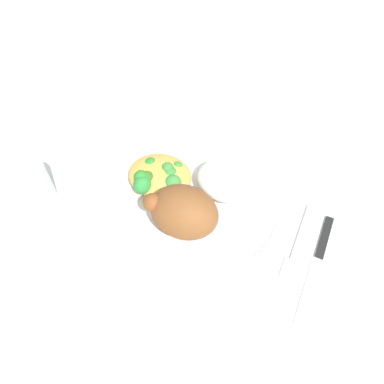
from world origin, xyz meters
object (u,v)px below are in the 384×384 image
object	(u,v)px
water_glass	(31,186)
mac_cheese_with_broccoli	(159,176)
plate	(192,198)
roasted_chicken	(183,212)
fork	(297,244)
rice_pile	(228,179)
knife	(319,257)

from	to	relation	value
water_glass	mac_cheese_with_broccoli	bearing A→B (deg)	-148.86
plate	roasted_chicken	distance (m)	0.08
plate	fork	size ratio (longest dim) A/B	2.09
rice_pile	water_glass	size ratio (longest dim) A/B	1.17
fork	rice_pile	bearing A→B (deg)	-22.04
rice_pile	fork	size ratio (longest dim) A/B	0.72
plate	fork	distance (m)	0.18
water_glass	fork	bearing A→B (deg)	-168.41
roasted_chicken	knife	world-z (taller)	roasted_chicken
rice_pile	knife	size ratio (longest dim) A/B	0.54
plate	water_glass	size ratio (longest dim) A/B	3.39
fork	water_glass	bearing A→B (deg)	11.59
roasted_chicken	mac_cheese_with_broccoli	size ratio (longest dim) A/B	1.03
roasted_chicken	plate	bearing A→B (deg)	-79.40
plate	rice_pile	bearing A→B (deg)	-141.48
fork	water_glass	xyz separation A→B (m)	(0.42, 0.09, 0.04)
fork	knife	size ratio (longest dim) A/B	0.75
plate	mac_cheese_with_broccoli	distance (m)	0.07
mac_cheese_with_broccoli	water_glass	world-z (taller)	water_glass
plate	fork	bearing A→B (deg)	174.91
fork	knife	world-z (taller)	knife
roasted_chicken	water_glass	bearing A→B (deg)	9.57
rice_pile	water_glass	xyz separation A→B (m)	(0.28, 0.14, 0.01)
knife	mac_cheese_with_broccoli	bearing A→B (deg)	-6.07
roasted_chicken	rice_pile	distance (m)	0.11
roasted_chicken	fork	size ratio (longest dim) A/B	0.77
roasted_chicken	water_glass	xyz separation A→B (m)	(0.24, 0.04, -0.01)
fork	knife	bearing A→B (deg)	164.74
plate	mac_cheese_with_broccoli	bearing A→B (deg)	-3.51
rice_pile	roasted_chicken	bearing A→B (deg)	69.59
roasted_chicken	rice_pile	world-z (taller)	roasted_chicken
roasted_chicken	knife	distance (m)	0.21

